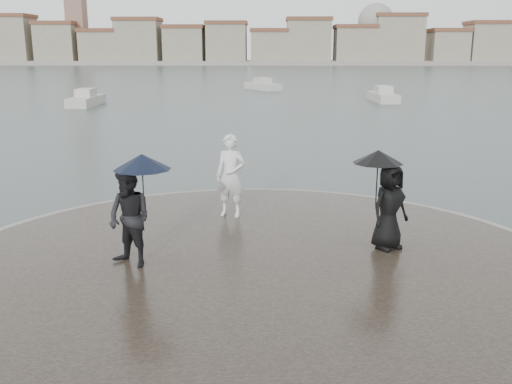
{
  "coord_description": "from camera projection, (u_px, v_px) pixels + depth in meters",
  "views": [
    {
      "loc": [
        0.26,
        -6.11,
        4.18
      ],
      "look_at": [
        0.0,
        4.8,
        1.45
      ],
      "focal_mm": 40.0,
      "sensor_mm": 36.0,
      "label": 1
    }
  ],
  "objects": [
    {
      "name": "kerb_ring",
      "position": [
        254.0,
        279.0,
        10.3
      ],
      "size": [
        12.5,
        12.5,
        0.32
      ],
      "primitive_type": "cylinder",
      "color": "gray",
      "rests_on": "ground"
    },
    {
      "name": "quay_tip",
      "position": [
        254.0,
        277.0,
        10.3
      ],
      "size": [
        11.9,
        11.9,
        0.36
      ],
      "primitive_type": "cylinder",
      "color": "#2D261E",
      "rests_on": "ground"
    },
    {
      "name": "statue",
      "position": [
        231.0,
        176.0,
        13.27
      ],
      "size": [
        0.8,
        0.63,
        1.94
      ],
      "primitive_type": "imported",
      "rotation": [
        0.0,
        0.0,
        -0.26
      ],
      "color": "silver",
      "rests_on": "quay_tip"
    },
    {
      "name": "visitor_left",
      "position": [
        132.0,
        206.0,
        10.16
      ],
      "size": [
        1.31,
        1.12,
        2.04
      ],
      "color": "black",
      "rests_on": "quay_tip"
    },
    {
      "name": "visitor_right",
      "position": [
        387.0,
        194.0,
        11.06
      ],
      "size": [
        1.23,
        1.04,
        1.95
      ],
      "color": "black",
      "rests_on": "quay_tip"
    },
    {
      "name": "far_skyline",
      "position": [
        247.0,
        45.0,
        161.61
      ],
      "size": [
        260.0,
        20.0,
        37.0
      ],
      "color": "gray",
      "rests_on": "ground"
    },
    {
      "name": "boats",
      "position": [
        323.0,
        96.0,
        48.39
      ],
      "size": [
        39.96,
        26.35,
        1.5
      ],
      "color": "#B9B3A6",
      "rests_on": "ground"
    }
  ]
}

